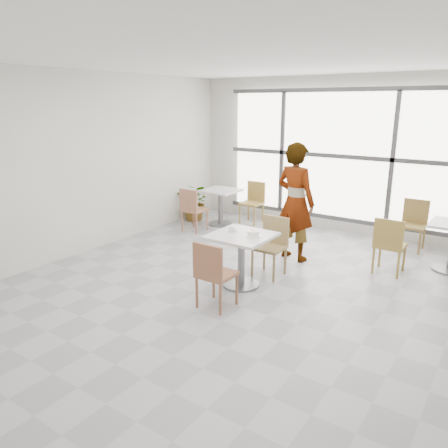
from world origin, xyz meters
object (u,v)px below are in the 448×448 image
Objects in this scene: main_table at (241,250)px; plant_left at (195,202)px; person at (295,202)px; bg_chair_right_near at (389,242)px; bg_chair_left_near at (192,207)px; bg_chair_right_far at (414,221)px; oatmeal_bowl at (253,233)px; bg_chair_left_far at (254,199)px; coffee_cup at (232,230)px; bg_table_left at (221,202)px; chair_far at (272,242)px; chair_near at (213,271)px.

main_table is 0.98× the size of plant_left.
main_table is 0.42× the size of person.
plant_left is at bearing -10.62° from bg_chair_right_near.
bg_chair_left_near and bg_chair_right_far have the same top height.
bg_chair_right_far is (3.82, 1.38, 0.00)m from bg_chair_left_near.
plant_left is at bearing 140.37° from oatmeal_bowl.
oatmeal_bowl is 3.45m from bg_chair_left_far.
coffee_cup reaches higher than bg_table_left.
chair_far is 2.83m from bg_chair_right_far.
chair_far is at bearing -91.94° from chair_near.
bg_chair_left_near is (-0.16, -0.75, 0.01)m from bg_table_left.
main_table is 0.80m from chair_near.
chair_far is 1.00× the size of bg_chair_right_far.
main_table and bg_table_left have the same top height.
coffee_cup is 3.52m from bg_chair_right_far.
coffee_cup is (-0.19, 0.04, 0.26)m from main_table.
oatmeal_bowl is 2.92m from bg_chair_left_near.
chair_near is 1.43m from chair_far.
coffee_cup is 2.61m from bg_chair_left_near.
bg_chair_left_far is at bearing 27.13° from plant_left.
coffee_cup is 3.46m from plant_left.
chair_far is at bearing -39.29° from bg_table_left.
main_table is 3.45m from bg_chair_right_far.
chair_near is 1.00× the size of bg_chair_right_far.
plant_left is at bearing -48.81° from chair_near.
bg_chair_right_near is at bearing -121.91° from chair_near.
chair_near is at bearing -56.41° from bg_table_left.
person is 2.19× the size of bg_chair_right_far.
coffee_cup is 3.25m from bg_chair_left_far.
bg_chair_left_far is at bearing -178.57° from bg_chair_right_far.
bg_chair_right_far is (1.62, 3.05, -0.02)m from main_table.
chair_far is at bearing 61.02° from coffee_cup.
oatmeal_bowl is at bearing 3.33° from main_table.
bg_chair_left_far is 1.27m from plant_left.
bg_chair_right_far is (0.04, 1.46, 0.00)m from bg_chair_right_near.
plant_left is (-2.84, 1.76, -0.09)m from chair_far.
bg_chair_right_far reaches higher than coffee_cup.
bg_chair_right_near reaches higher than coffee_cup.
person is 2.43m from bg_table_left.
plant_left is at bearing 148.19° from chair_far.
plant_left reaches higher than main_table.
plant_left is at bearing 138.43° from main_table.
oatmeal_bowl is at bearing -115.38° from bg_chair_right_far.
oatmeal_bowl is 0.11× the size of person.
person is 1.53m from bg_chair_right_near.
coffee_cup is 2.36m from bg_chair_right_near.
bg_chair_left_far and bg_chair_right_far have the same top height.
plant_left is (-0.66, -0.02, -0.08)m from bg_table_left.
chair_far reaches higher than plant_left.
bg_chair_left_near reaches higher than oatmeal_bowl.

